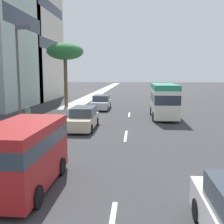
# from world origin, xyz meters

# --- Properties ---
(ground_plane) EXTENTS (198.00, 198.00, 0.00)m
(ground_plane) POSITION_xyz_m (31.50, 0.00, 0.00)
(ground_plane) COLOR #38383A
(sidewalk_right) EXTENTS (162.00, 2.58, 0.15)m
(sidewalk_right) POSITION_xyz_m (31.50, 7.12, 0.07)
(sidewalk_right) COLOR #B2ADA3
(sidewalk_right) RESTS_ON ground_plane
(lane_stripe_mid) EXTENTS (3.20, 0.16, 0.01)m
(lane_stripe_mid) POSITION_xyz_m (15.21, 0.00, 0.01)
(lane_stripe_mid) COLOR silver
(lane_stripe_mid) RESTS_ON ground_plane
(lane_stripe_far) EXTENTS (3.20, 0.16, 0.01)m
(lane_stripe_far) POSITION_xyz_m (24.76, 0.00, 0.01)
(lane_stripe_far) COLOR silver
(lane_stripe_far) RESTS_ON ground_plane
(minibus_lead) EXTENTS (6.30, 2.29, 3.15)m
(minibus_lead) POSITION_xyz_m (22.99, -3.25, 1.72)
(minibus_lead) COLOR silver
(minibus_lead) RESTS_ON ground_plane
(car_second) EXTENTS (4.69, 1.93, 1.62)m
(car_second) POSITION_xyz_m (28.73, 3.34, 0.77)
(car_second) COLOR silver
(car_second) RESTS_ON ground_plane
(car_third) EXTENTS (4.79, 1.82, 1.63)m
(car_third) POSITION_xyz_m (17.34, 3.26, 0.77)
(car_third) COLOR beige
(car_third) RESTS_ON ground_plane
(van_fifth) EXTENTS (4.67, 2.18, 2.36)m
(van_fifth) POSITION_xyz_m (6.53, 3.36, 1.35)
(van_fifth) COLOR #A51E1E
(van_fifth) RESTS_ON ground_plane
(pedestrian_mid_block) EXTENTS (0.30, 0.32, 1.57)m
(pedestrian_mid_block) POSITION_xyz_m (17.18, 7.47, 1.00)
(pedestrian_mid_block) COLOR navy
(pedestrian_mid_block) RESTS_ON sidewalk_right
(palm_tree) EXTENTS (4.36, 4.36, 7.55)m
(palm_tree) POSITION_xyz_m (29.96, 7.79, 6.62)
(palm_tree) COLOR brown
(palm_tree) RESTS_ON sidewalk_right
(street_lamp) EXTENTS (0.24, 0.97, 6.72)m
(street_lamp) POSITION_xyz_m (13.00, 6.11, 4.30)
(street_lamp) COLOR #4C4C51
(street_lamp) RESTS_ON sidewalk_right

